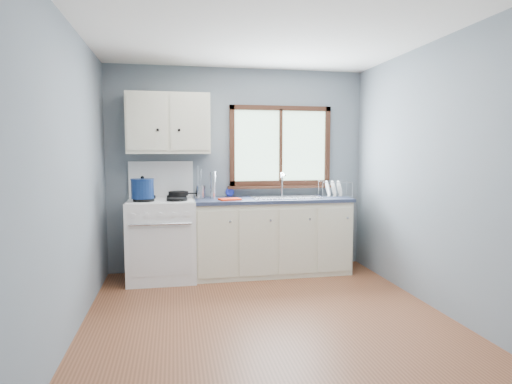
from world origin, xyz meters
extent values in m
cube|color=brown|center=(0.00, 0.00, -0.01)|extent=(3.20, 3.60, 0.02)
cube|color=white|center=(0.00, 0.00, 2.51)|extent=(3.20, 3.60, 0.02)
cube|color=slate|center=(0.00, 1.81, 1.25)|extent=(3.20, 0.02, 2.50)
cube|color=slate|center=(0.00, -1.81, 1.25)|extent=(3.20, 0.02, 2.50)
cube|color=slate|center=(-1.61, 0.00, 1.25)|extent=(0.02, 3.60, 2.50)
cube|color=slate|center=(1.61, 0.00, 1.25)|extent=(0.02, 3.60, 2.50)
cube|color=white|center=(-0.95, 1.47, 0.46)|extent=(0.76, 0.65, 0.92)
cube|color=white|center=(-0.95, 1.77, 1.14)|extent=(0.76, 0.05, 0.44)
cube|color=silver|center=(-0.95, 1.47, 0.93)|extent=(0.72, 0.59, 0.01)
cylinder|color=black|center=(-1.13, 1.32, 0.95)|extent=(0.23, 0.23, 0.03)
cylinder|color=black|center=(-0.77, 1.32, 0.95)|extent=(0.23, 0.23, 0.03)
cylinder|color=black|center=(-1.13, 1.61, 0.95)|extent=(0.23, 0.23, 0.03)
cylinder|color=black|center=(-0.77, 1.61, 0.95)|extent=(0.23, 0.23, 0.03)
cylinder|color=silver|center=(-0.95, 1.12, 0.70)|extent=(0.66, 0.02, 0.02)
cube|color=silver|center=(-0.95, 1.14, 0.40)|extent=(0.66, 0.01, 0.55)
cube|color=beige|center=(0.36, 1.49, 0.44)|extent=(1.85, 0.60, 0.88)
cube|color=black|center=(0.36, 1.51, 0.04)|extent=(1.85, 0.54, 0.08)
cube|color=#232B42|center=(0.36, 1.49, 0.90)|extent=(1.89, 0.64, 0.04)
cube|color=silver|center=(0.54, 1.49, 0.92)|extent=(0.84, 0.46, 0.01)
cube|color=silver|center=(0.34, 1.49, 0.85)|extent=(0.36, 0.40, 0.14)
cube|color=silver|center=(0.74, 1.49, 0.85)|extent=(0.36, 0.40, 0.14)
cylinder|color=silver|center=(0.54, 1.69, 1.06)|extent=(0.02, 0.02, 0.28)
cylinder|color=silver|center=(0.54, 1.62, 1.19)|extent=(0.02, 0.16, 0.02)
sphere|color=silver|center=(0.54, 1.69, 1.20)|extent=(0.04, 0.04, 0.04)
cube|color=#9EC6A8|center=(0.54, 1.79, 1.55)|extent=(1.22, 0.01, 0.92)
cube|color=#3D2013|center=(0.54, 1.77, 2.02)|extent=(1.30, 0.05, 0.06)
cube|color=#3D2013|center=(0.54, 1.77, 1.08)|extent=(1.30, 0.05, 0.06)
cube|color=#3D2013|center=(-0.08, 1.77, 1.55)|extent=(0.06, 0.05, 1.00)
cube|color=#3D2013|center=(1.16, 1.77, 1.55)|extent=(0.06, 0.05, 1.00)
cube|color=#3D2013|center=(0.54, 1.77, 1.55)|extent=(0.03, 0.05, 0.92)
cube|color=#3D2013|center=(0.54, 1.74, 1.03)|extent=(1.36, 0.10, 0.03)
cube|color=beige|center=(-0.85, 1.63, 1.80)|extent=(0.95, 0.32, 0.70)
cube|color=beige|center=(-1.09, 1.46, 1.80)|extent=(0.44, 0.01, 0.62)
cube|color=beige|center=(-0.61, 1.46, 1.80)|extent=(0.44, 0.01, 0.62)
sphere|color=black|center=(-0.97, 1.45, 1.72)|extent=(0.03, 0.03, 0.03)
sphere|color=black|center=(-0.73, 1.45, 1.72)|extent=(0.03, 0.03, 0.03)
cylinder|color=black|center=(-0.75, 1.61, 0.98)|extent=(0.26, 0.26, 0.05)
cube|color=black|center=(-0.58, 1.59, 0.98)|extent=(0.13, 0.04, 0.01)
cylinder|color=navy|center=(-1.14, 1.33, 1.06)|extent=(0.28, 0.28, 0.21)
cylinder|color=navy|center=(-1.14, 1.33, 1.17)|extent=(0.29, 0.29, 0.01)
sphere|color=black|center=(-1.14, 1.33, 1.19)|extent=(0.04, 0.04, 0.04)
cylinder|color=silver|center=(-0.49, 1.61, 1.00)|extent=(0.16, 0.16, 0.15)
cylinder|color=silver|center=(-0.48, 1.63, 1.15)|extent=(0.01, 0.01, 0.22)
cylinder|color=silver|center=(-0.52, 1.62, 1.18)|extent=(0.01, 0.01, 0.27)
cylinder|color=silver|center=(-0.49, 1.59, 1.14)|extent=(0.01, 0.01, 0.20)
cylinder|color=silver|center=(-0.35, 1.57, 1.08)|extent=(0.09, 0.09, 0.32)
imported|color=#2535D5|center=(-0.11, 1.75, 1.06)|extent=(0.11, 0.11, 0.27)
cube|color=red|center=(-0.17, 1.35, 0.93)|extent=(0.27, 0.22, 0.02)
cube|color=silver|center=(1.17, 1.52, 0.93)|extent=(0.42, 0.35, 0.01)
cylinder|color=silver|center=(0.97, 1.41, 1.01)|extent=(0.01, 0.01, 0.18)
cylinder|color=silver|center=(1.33, 1.35, 1.01)|extent=(0.01, 0.01, 0.18)
cylinder|color=silver|center=(1.01, 1.68, 1.01)|extent=(0.01, 0.01, 0.18)
cylinder|color=silver|center=(1.37, 1.63, 1.01)|extent=(0.01, 0.01, 0.18)
cylinder|color=silver|center=(1.15, 1.38, 1.10)|extent=(0.36, 0.06, 0.01)
cylinder|color=silver|center=(1.19, 1.65, 1.10)|extent=(0.36, 0.06, 0.01)
cylinder|color=white|center=(1.08, 1.53, 1.02)|extent=(0.08, 0.21, 0.20)
cylinder|color=white|center=(1.15, 1.52, 1.02)|extent=(0.08, 0.21, 0.20)
cylinder|color=white|center=(1.23, 1.51, 1.02)|extent=(0.08, 0.21, 0.20)
camera|label=1|loc=(-0.79, -3.51, 1.46)|focal=30.00mm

